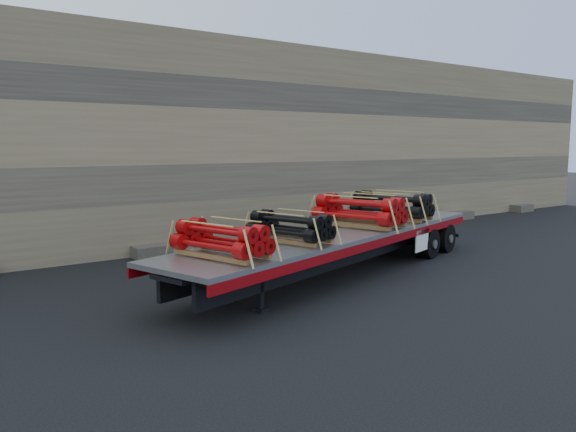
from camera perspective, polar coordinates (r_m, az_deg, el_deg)
name	(u,v)px	position (r m, az deg, el deg)	size (l,w,h in m)	color
ground	(326,272)	(15.30, 3.90, -5.68)	(120.00, 120.00, 0.00)	black
rock_wall	(210,142)	(20.33, -7.95, 7.42)	(44.00, 3.00, 7.00)	#7A6B54
trailer	(339,253)	(14.88, 5.22, -3.76)	(11.68, 2.25, 1.17)	#A3A5AA
bundle_front	(222,240)	(11.33, -6.76, -2.44)	(1.00, 2.00, 0.71)	#A5080A
bundle_midfront	(290,228)	(13.01, 0.23, -1.19)	(0.96, 1.92, 0.68)	black
bundle_midrear	(359,212)	(15.57, 7.24, 0.45)	(1.19, 2.38, 0.84)	#A5080A
bundle_rear	(392,206)	(17.25, 10.50, 0.98)	(1.14, 2.27, 0.81)	black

